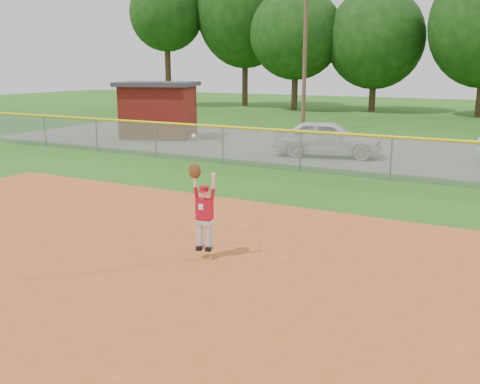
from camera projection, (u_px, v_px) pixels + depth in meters
name	position (u px, v px, depth m)	size (l,w,h in m)	color
ground	(264.00, 279.00, 9.88)	(120.00, 120.00, 0.00)	#235613
clay_infield	(168.00, 353.00, 7.31)	(24.00, 16.00, 0.04)	#AA4C1E
parking_strip	(421.00, 155.00, 23.59)	(44.00, 10.00, 0.03)	slate
car_white_a	(327.00, 138.00, 22.97)	(1.85, 4.60, 1.57)	silver
utility_shed	(158.00, 110.00, 28.87)	(4.79, 4.22, 3.01)	#53110B
outfield_fence	(391.00, 155.00, 18.25)	(40.06, 0.10, 1.55)	gray
power_lines	(470.00, 49.00, 27.19)	(19.40, 0.24, 9.00)	#4C3823
ballplayer	(203.00, 207.00, 10.67)	(0.59, 0.29, 2.35)	silver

